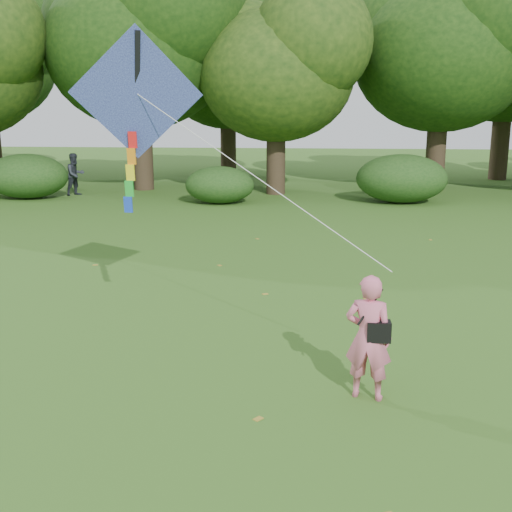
{
  "coord_description": "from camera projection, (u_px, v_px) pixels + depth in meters",
  "views": [
    {
      "loc": [
        -0.48,
        -7.32,
        3.71
      ],
      "look_at": [
        -1.28,
        2.0,
        1.5
      ],
      "focal_mm": 45.0,
      "sensor_mm": 36.0,
      "label": 1
    }
  ],
  "objects": [
    {
      "name": "ground",
      "position": [
        346.0,
        413.0,
        7.91
      ],
      "size": [
        100.0,
        100.0,
        0.0
      ],
      "primitive_type": "plane",
      "color": "#265114",
      "rests_on": "ground"
    },
    {
      "name": "man_kite_flyer",
      "position": [
        369.0,
        337.0,
        8.16
      ],
      "size": [
        0.68,
        0.53,
        1.65
      ],
      "primitive_type": "imported",
      "rotation": [
        0.0,
        0.0,
        2.89
      ],
      "color": "#D96683",
      "rests_on": "ground"
    },
    {
      "name": "bystander_left",
      "position": [
        75.0,
        174.0,
        26.81
      ],
      "size": [
        1.04,
        1.08,
        1.76
      ],
      "primitive_type": "imported",
      "rotation": [
        0.0,
        0.0,
        0.93
      ],
      "color": "#262A33",
      "rests_on": "ground"
    },
    {
      "name": "crossbody_bag",
      "position": [
        378.0,
        330.0,
        8.1
      ],
      "size": [
        0.43,
        0.2,
        0.68
      ],
      "color": "black",
      "rests_on": "ground"
    },
    {
      "name": "flying_kite",
      "position": [
        137.0,
        97.0,
        9.98
      ],
      "size": [
        4.77,
        2.64,
        3.21
      ],
      "color": "#235598",
      "rests_on": "ground"
    },
    {
      "name": "tree_line",
      "position": [
        362.0,
        62.0,
        28.67
      ],
      "size": [
        54.7,
        15.3,
        9.48
      ],
      "color": "#3A2D1E",
      "rests_on": "ground"
    },
    {
      "name": "shrub_band",
      "position": [
        305.0,
        181.0,
        24.84
      ],
      "size": [
        39.15,
        3.22,
        1.88
      ],
      "color": "#264919",
      "rests_on": "ground"
    },
    {
      "name": "fallen_leaves",
      "position": [
        290.0,
        293.0,
        12.96
      ],
      "size": [
        11.4,
        12.88,
        0.01
      ],
      "color": "olive",
      "rests_on": "ground"
    }
  ]
}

